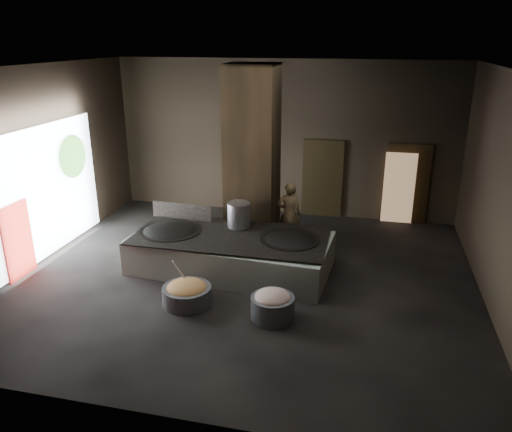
% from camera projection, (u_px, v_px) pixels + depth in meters
% --- Properties ---
extents(floor, '(10.00, 9.00, 0.10)m').
position_uv_depth(floor, '(246.00, 279.00, 11.20)').
color(floor, black).
rests_on(floor, ground).
extents(ceiling, '(10.00, 9.00, 0.10)m').
position_uv_depth(ceiling, '(244.00, 65.00, 9.63)').
color(ceiling, black).
rests_on(ceiling, back_wall).
extents(back_wall, '(10.00, 0.10, 4.50)m').
position_uv_depth(back_wall, '(283.00, 139.00, 14.58)').
color(back_wall, black).
rests_on(back_wall, ground).
extents(front_wall, '(10.00, 0.10, 4.50)m').
position_uv_depth(front_wall, '(155.00, 276.00, 6.25)').
color(front_wall, black).
rests_on(front_wall, ground).
extents(left_wall, '(0.10, 9.00, 4.50)m').
position_uv_depth(left_wall, '(33.00, 166.00, 11.50)').
color(left_wall, black).
rests_on(left_wall, ground).
extents(right_wall, '(0.10, 9.00, 4.50)m').
position_uv_depth(right_wall, '(506.00, 197.00, 9.34)').
color(right_wall, black).
rests_on(right_wall, ground).
extents(pillar, '(1.20, 1.20, 4.50)m').
position_uv_depth(pillar, '(252.00, 159.00, 12.22)').
color(pillar, black).
rests_on(pillar, ground).
extents(hearth_platform, '(4.61, 2.44, 0.78)m').
position_uv_depth(hearth_platform, '(231.00, 253.00, 11.46)').
color(hearth_platform, silver).
rests_on(hearth_platform, ground).
extents(platform_cap, '(4.37, 2.10, 0.03)m').
position_uv_depth(platform_cap, '(231.00, 236.00, 11.32)').
color(platform_cap, black).
rests_on(platform_cap, hearth_platform).
extents(wok_left, '(1.41, 1.41, 0.39)m').
position_uv_depth(wok_left, '(170.00, 234.00, 11.60)').
color(wok_left, black).
rests_on(wok_left, hearth_platform).
extents(wok_left_rim, '(1.44, 1.44, 0.05)m').
position_uv_depth(wok_left_rim, '(170.00, 231.00, 11.58)').
color(wok_left_rim, black).
rests_on(wok_left_rim, hearth_platform).
extents(wok_right, '(1.31, 1.31, 0.37)m').
position_uv_depth(wok_right, '(290.00, 243.00, 11.09)').
color(wok_right, black).
rests_on(wok_right, hearth_platform).
extents(wok_right_rim, '(1.34, 1.34, 0.05)m').
position_uv_depth(wok_right_rim, '(290.00, 240.00, 11.07)').
color(wok_right_rim, black).
rests_on(wok_right_rim, hearth_platform).
extents(stock_pot, '(0.54, 0.54, 0.58)m').
position_uv_depth(stock_pot, '(239.00, 215.00, 11.70)').
color(stock_pot, silver).
rests_on(stock_pot, hearth_platform).
extents(splash_guard, '(1.55, 0.17, 0.39)m').
position_uv_depth(splash_guard, '(182.00, 211.00, 12.24)').
color(splash_guard, black).
rests_on(splash_guard, hearth_platform).
extents(cook, '(0.68, 0.52, 1.65)m').
position_uv_depth(cook, '(289.00, 214.00, 12.67)').
color(cook, olive).
rests_on(cook, ground).
extents(veg_basin, '(1.26, 1.26, 0.36)m').
position_uv_depth(veg_basin, '(187.00, 295.00, 10.02)').
color(veg_basin, slate).
rests_on(veg_basin, ground).
extents(veg_fill, '(0.81, 0.81, 0.25)m').
position_uv_depth(veg_fill, '(187.00, 288.00, 9.96)').
color(veg_fill, '#A5A650').
rests_on(veg_fill, veg_basin).
extents(ladle, '(0.30, 0.30, 0.70)m').
position_uv_depth(ladle, '(182.00, 275.00, 10.06)').
color(ladle, silver).
rests_on(ladle, veg_basin).
extents(meat_basin, '(0.97, 0.97, 0.46)m').
position_uv_depth(meat_basin, '(273.00, 308.00, 9.46)').
color(meat_basin, slate).
rests_on(meat_basin, ground).
extents(meat_fill, '(0.69, 0.69, 0.26)m').
position_uv_depth(meat_fill, '(273.00, 297.00, 9.38)').
color(meat_fill, tan).
rests_on(meat_fill, meat_basin).
extents(doorway_near, '(1.18, 0.08, 2.38)m').
position_uv_depth(doorway_near, '(322.00, 180.00, 14.63)').
color(doorway_near, black).
rests_on(doorway_near, ground).
extents(doorway_near_glow, '(0.90, 0.04, 2.13)m').
position_uv_depth(doorway_near_glow, '(329.00, 181.00, 14.67)').
color(doorway_near_glow, '#8C6647').
rests_on(doorway_near_glow, ground).
extents(doorway_far, '(1.18, 0.08, 2.38)m').
position_uv_depth(doorway_far, '(407.00, 185.00, 14.12)').
color(doorway_far, black).
rests_on(doorway_far, ground).
extents(doorway_far_glow, '(0.85, 0.04, 2.02)m').
position_uv_depth(doorway_far_glow, '(399.00, 188.00, 14.02)').
color(doorway_far_glow, '#8C6647').
rests_on(doorway_far_glow, ground).
extents(left_opening, '(0.04, 4.20, 3.10)m').
position_uv_depth(left_opening, '(46.00, 191.00, 11.88)').
color(left_opening, white).
rests_on(left_opening, ground).
extents(pavilion_sliver, '(0.05, 0.90, 1.70)m').
position_uv_depth(pavilion_sliver, '(18.00, 241.00, 10.93)').
color(pavilion_sliver, maroon).
rests_on(pavilion_sliver, ground).
extents(tree_silhouette, '(0.28, 1.10, 1.10)m').
position_uv_depth(tree_silhouette, '(73.00, 156.00, 12.66)').
color(tree_silhouette, '#194714').
rests_on(tree_silhouette, left_opening).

